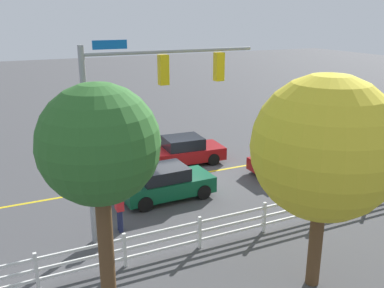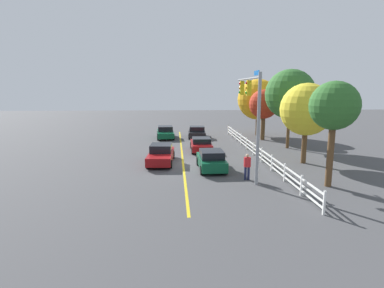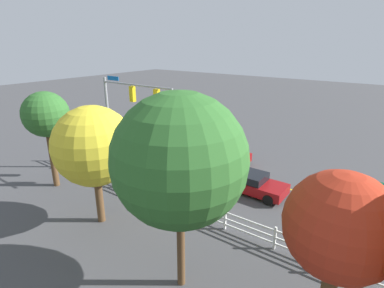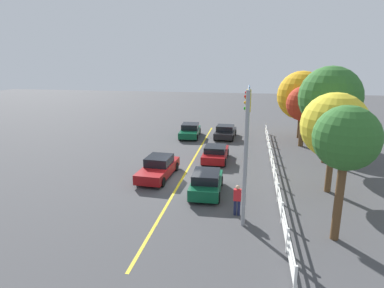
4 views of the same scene
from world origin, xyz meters
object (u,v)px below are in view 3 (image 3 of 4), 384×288
(car_0, at_px, (169,160))
(tree_2, at_px, (46,115))
(tree_1, at_px, (94,146))
(car_4, at_px, (253,183))
(tree_3, at_px, (180,160))
(pedestrian, at_px, (124,157))
(tree_0, at_px, (340,227))
(car_1, at_px, (221,152))

(car_0, xyz_separation_m, tree_2, (4.18, 6.53, 4.03))
(car_0, xyz_separation_m, tree_1, (-1.62, 7.44, 3.48))
(car_4, distance_m, tree_3, 9.77)
(tree_3, bearing_deg, pedestrian, -31.79)
(car_0, relative_size, tree_0, 0.70)
(tree_1, xyz_separation_m, tree_2, (5.80, -0.91, 0.55))
(car_4, xyz_separation_m, pedestrian, (9.31, 2.15, 0.30))
(car_0, bearing_deg, tree_3, -48.76)
(tree_1, distance_m, tree_2, 5.90)
(tree_0, relative_size, tree_2, 0.91)
(pedestrian, bearing_deg, tree_3, 149.97)
(car_4, bearing_deg, tree_3, -82.55)
(tree_2, relative_size, tree_3, 0.82)
(tree_2, bearing_deg, tree_0, 177.25)
(pedestrian, height_order, tree_2, tree_2)
(tree_0, height_order, tree_2, tree_2)
(car_0, height_order, car_4, car_0)
(car_4, xyz_separation_m, tree_1, (5.08, 7.60, 3.55))
(pedestrian, bearing_deg, car_1, -128.89)
(tree_2, distance_m, tree_3, 12.08)
(car_4, bearing_deg, tree_1, -123.25)
(car_4, height_order, tree_1, tree_1)
(tree_3, bearing_deg, car_1, -65.66)
(car_1, distance_m, tree_0, 15.56)
(tree_3, bearing_deg, car_4, -83.07)
(pedestrian, relative_size, tree_1, 0.27)
(pedestrian, relative_size, tree_3, 0.22)
(pedestrian, xyz_separation_m, tree_2, (1.58, 4.54, 3.80))
(car_0, height_order, tree_2, tree_2)
(car_0, height_order, pedestrian, pedestrian)
(tree_1, relative_size, tree_3, 0.82)
(pedestrian, distance_m, tree_2, 6.13)
(car_0, height_order, tree_1, tree_1)
(car_0, distance_m, tree_3, 12.28)
(car_4, relative_size, tree_2, 0.66)
(car_1, distance_m, tree_1, 11.68)
(car_1, bearing_deg, tree_1, 89.81)
(car_4, relative_size, pedestrian, 2.41)
(tree_1, bearing_deg, tree_2, -8.91)
(car_4, height_order, tree_2, tree_2)
(car_0, distance_m, tree_2, 8.73)
(tree_1, bearing_deg, car_1, -93.36)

